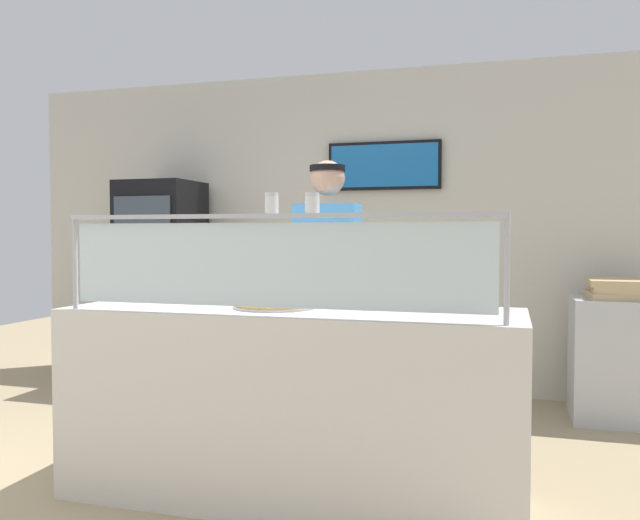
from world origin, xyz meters
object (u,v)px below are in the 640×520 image
Objects in this scene: pizza_tray at (275,305)px; drink_fridge at (162,284)px; pepper_flake_shaker at (312,204)px; pizza_box_stack at (624,289)px; parmesan_shaker at (272,204)px; pizza_server at (283,301)px; worker_figure at (328,287)px.

drink_fridge is (-1.77, 1.95, -0.08)m from pizza_tray.
pepper_flake_shaker is at bearing -47.48° from drink_fridge.
parmesan_shaker is at bearing -129.28° from pizza_box_stack.
worker_figure is at bearing 101.39° from pizza_server.
pepper_flake_shaker is 1.11m from worker_figure.
drink_fridge is 3.68m from pizza_box_stack.
pizza_server is at bearing -47.22° from drink_fridge.
parmesan_shaker is 2.98m from drink_fridge.
pizza_server is 2.69m from drink_fridge.
pizza_tray is at bearing 133.96° from pepper_flake_shaker.
pizza_tray is at bearing 171.82° from pizza_server.
pizza_tray is at bearing -96.65° from worker_figure.
drink_fridge reaches higher than pepper_flake_shaker.
drink_fridge reaches higher than pizza_box_stack.
worker_figure is (-0.02, 1.00, -0.45)m from parmesan_shaker.
pizza_server is 0.56× the size of pizza_box_stack.
parmesan_shaker reaches higher than pizza_box_stack.
drink_fridge is (-1.82, 1.97, -0.10)m from pizza_server.
pizza_server is 0.72m from worker_figure.
pizza_server is at bearing -92.55° from worker_figure.
parmesan_shaker is at bearing -88.96° from worker_figure.
drink_fridge reaches higher than pizza_server.
pizza_server is 0.16× the size of worker_figure.
pizza_server reaches higher than pizza_tray.
pizza_tray is 4.54× the size of pepper_flake_shaker.
pepper_flake_shaker reaches higher than pizza_tray.
pizza_tray is at bearing -134.97° from pizza_box_stack.
pizza_server is 0.59m from pepper_flake_shaker.
worker_figure is 2.24m from drink_fridge.
pizza_tray is 0.58m from parmesan_shaker.
pizza_tray is 0.23× the size of drink_fridge.
drink_fridge reaches higher than worker_figure.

